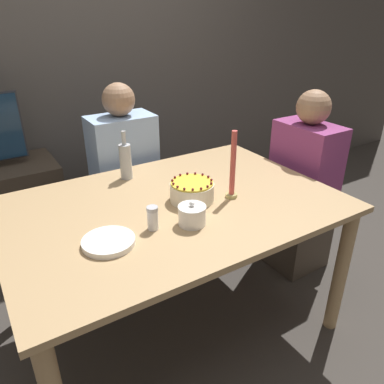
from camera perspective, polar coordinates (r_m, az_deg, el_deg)
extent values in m
plane|color=#3D3833|center=(2.25, -2.43, -19.19)|extent=(12.00, 12.00, 0.00)
cube|color=#4C4742|center=(2.90, -17.72, 19.08)|extent=(8.00, 0.05, 2.60)
cube|color=tan|center=(1.79, -2.88, -2.07)|extent=(1.56, 1.07, 0.03)
cylinder|color=tan|center=(2.13, 21.72, -11.26)|extent=(0.07, 0.07, 0.74)
cylinder|color=tan|center=(2.23, -25.78, -10.36)|extent=(0.07, 0.07, 0.74)
cylinder|color=tan|center=(2.68, 5.75, -1.35)|extent=(0.07, 0.07, 0.74)
cylinder|color=#EFE5CC|center=(1.79, 0.00, 0.00)|extent=(0.21, 0.21, 0.09)
cylinder|color=yellow|center=(1.77, 0.00, 1.41)|extent=(0.20, 0.20, 0.01)
sphere|color=maroon|center=(1.81, 2.50, 2.35)|extent=(0.01, 0.01, 0.01)
sphere|color=maroon|center=(1.84, 1.62, 2.70)|extent=(0.01, 0.01, 0.01)
sphere|color=maroon|center=(1.85, 0.49, 2.87)|extent=(0.01, 0.01, 0.01)
sphere|color=maroon|center=(1.85, -0.71, 2.86)|extent=(0.01, 0.01, 0.01)
sphere|color=maroon|center=(1.83, -1.80, 2.65)|extent=(0.01, 0.01, 0.01)
sphere|color=maroon|center=(1.81, -2.62, 2.27)|extent=(0.01, 0.01, 0.01)
sphere|color=maroon|center=(1.77, -3.01, 1.78)|extent=(0.01, 0.01, 0.01)
sphere|color=maroon|center=(1.74, -2.89, 1.26)|extent=(0.01, 0.01, 0.01)
sphere|color=maroon|center=(1.71, -2.24, 0.80)|extent=(0.01, 0.01, 0.01)
sphere|color=maroon|center=(1.69, -1.18, 0.49)|extent=(0.01, 0.01, 0.01)
sphere|color=maroon|center=(1.68, 0.12, 0.39)|extent=(0.01, 0.01, 0.01)
sphere|color=maroon|center=(1.69, 1.39, 0.53)|extent=(0.01, 0.01, 0.01)
sphere|color=maroon|center=(1.71, 2.39, 0.88)|extent=(0.01, 0.01, 0.01)
sphere|color=maroon|center=(1.74, 2.95, 1.36)|extent=(0.01, 0.01, 0.01)
sphere|color=maroon|center=(1.78, 2.97, 1.88)|extent=(0.01, 0.01, 0.01)
cylinder|color=white|center=(1.60, 0.00, -3.75)|extent=(0.12, 0.12, 0.07)
cylinder|color=white|center=(1.57, 0.00, -2.39)|extent=(0.12, 0.12, 0.01)
sphere|color=white|center=(1.57, 0.00, -1.81)|extent=(0.02, 0.02, 0.02)
cylinder|color=white|center=(1.57, -6.00, -4.25)|extent=(0.05, 0.05, 0.09)
cylinder|color=silver|center=(1.54, -6.09, -2.57)|extent=(0.05, 0.05, 0.02)
cylinder|color=white|center=(1.52, -12.57, -7.66)|extent=(0.21, 0.21, 0.01)
cylinder|color=white|center=(1.51, -12.60, -7.41)|extent=(0.21, 0.21, 0.01)
cylinder|color=white|center=(1.51, -12.63, -7.16)|extent=(0.21, 0.21, 0.01)
cylinder|color=tan|center=(1.85, 6.02, -0.51)|extent=(0.06, 0.06, 0.02)
cylinder|color=#CC4C47|center=(1.78, 6.27, 4.35)|extent=(0.03, 0.03, 0.32)
cylinder|color=#B2B7BC|center=(2.04, -10.08, 4.56)|extent=(0.06, 0.06, 0.19)
cylinder|color=#B2B7BC|center=(2.00, -10.37, 8.10)|extent=(0.02, 0.02, 0.07)
cube|color=#595960|center=(2.65, -9.50, -5.43)|extent=(0.34, 0.34, 0.45)
cube|color=#99B7E0|center=(2.43, -10.37, 4.85)|extent=(0.40, 0.24, 0.57)
sphere|color=#9E7556|center=(2.32, -11.14, 13.66)|extent=(0.20, 0.20, 0.20)
cube|color=#473D33|center=(2.65, 15.50, -6.10)|extent=(0.34, 0.34, 0.45)
cube|color=#8C3872|center=(2.44, 16.87, 3.79)|extent=(0.24, 0.40, 0.54)
sphere|color=#9E7556|center=(2.33, 18.05, 12.20)|extent=(0.20, 0.20, 0.20)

